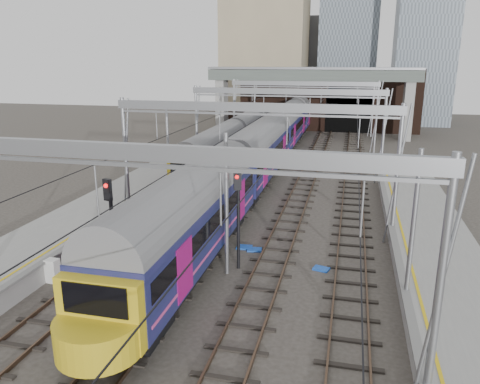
% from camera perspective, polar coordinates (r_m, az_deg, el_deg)
% --- Properties ---
extents(ground, '(160.00, 160.00, 0.00)m').
position_cam_1_polar(ground, '(21.90, -2.98, -12.03)').
color(ground, '#38332D').
rests_on(ground, ground).
extents(platform_left, '(4.32, 55.00, 1.12)m').
position_cam_1_polar(platform_left, '(28.01, -21.98, -5.57)').
color(platform_left, gray).
rests_on(platform_left, ground).
extents(platform_right, '(4.32, 47.00, 1.12)m').
position_cam_1_polar(platform_right, '(20.13, 25.68, -14.61)').
color(platform_right, gray).
rests_on(platform_right, ground).
extents(tracks, '(14.40, 80.00, 0.22)m').
position_cam_1_polar(tracks, '(35.50, 3.84, -0.90)').
color(tracks, '#4C3828').
rests_on(tracks, ground).
extents(overhead_line, '(16.80, 80.00, 8.00)m').
position_cam_1_polar(overhead_line, '(40.57, 5.59, 10.61)').
color(overhead_line, gray).
rests_on(overhead_line, ground).
extents(retaining_wall, '(28.00, 2.75, 9.00)m').
position_cam_1_polar(retaining_wall, '(70.84, 10.21, 10.84)').
color(retaining_wall, black).
rests_on(retaining_wall, ground).
extents(overbridge, '(28.00, 3.00, 9.25)m').
position_cam_1_polar(overbridge, '(64.84, 8.73, 13.07)').
color(overbridge, gray).
rests_on(overbridge, ground).
extents(city_skyline, '(37.50, 27.50, 60.00)m').
position_cam_1_polar(city_skyline, '(89.32, 12.34, 19.93)').
color(city_skyline, tan).
rests_on(city_skyline, ground).
extents(train_main, '(3.06, 70.60, 5.17)m').
position_cam_1_polar(train_main, '(48.38, 4.30, 6.79)').
color(train_main, black).
rests_on(train_main, ground).
extents(train_second, '(2.59, 30.02, 4.53)m').
position_cam_1_polar(train_second, '(47.95, -0.71, 6.41)').
color(train_second, black).
rests_on(train_second, ground).
extents(signal_near_left, '(0.41, 0.48, 5.30)m').
position_cam_1_polar(signal_near_left, '(21.49, -15.39, -3.55)').
color(signal_near_left, black).
rests_on(signal_near_left, ground).
extents(signal_near_centre, '(0.40, 0.48, 5.11)m').
position_cam_1_polar(signal_near_centre, '(22.88, -0.23, -2.04)').
color(signal_near_centre, black).
rests_on(signal_near_centre, ground).
extents(relay_cabinet, '(0.61, 0.52, 1.15)m').
position_cam_1_polar(relay_cabinet, '(24.19, -21.86, -8.90)').
color(relay_cabinet, silver).
rests_on(relay_cabinet, ground).
extents(equip_cover_a, '(0.89, 0.66, 0.10)m').
position_cam_1_polar(equip_cover_a, '(26.49, 0.53, -6.75)').
color(equip_cover_a, blue).
rests_on(equip_cover_a, ground).
extents(equip_cover_b, '(0.88, 0.68, 0.09)m').
position_cam_1_polar(equip_cover_b, '(26.19, 1.77, -7.04)').
color(equip_cover_b, blue).
rests_on(equip_cover_b, ground).
extents(equip_cover_c, '(0.90, 0.74, 0.09)m').
position_cam_1_polar(equip_cover_c, '(24.27, 9.87, -9.21)').
color(equip_cover_c, blue).
rests_on(equip_cover_c, ground).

